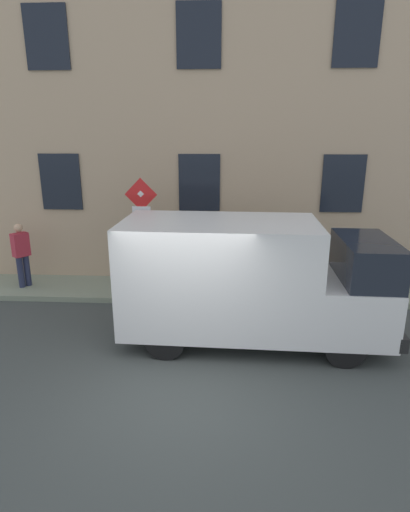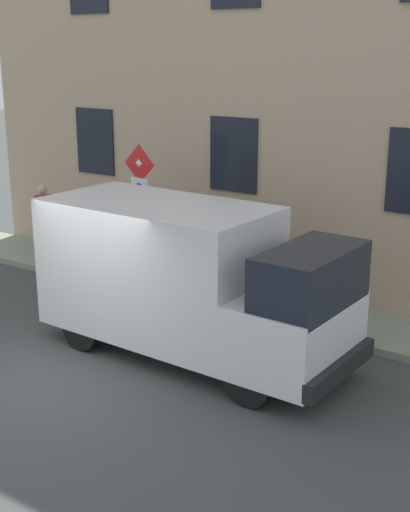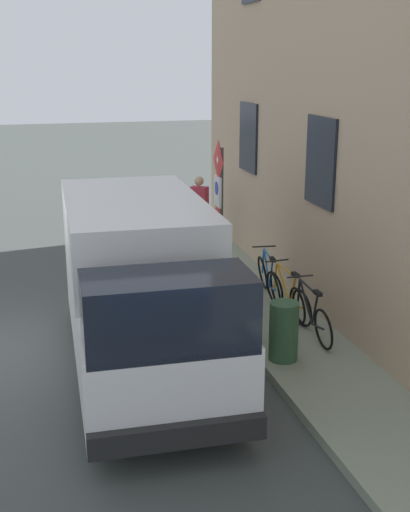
{
  "view_description": "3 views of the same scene",
  "coord_description": "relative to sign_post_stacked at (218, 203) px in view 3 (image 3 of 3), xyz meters",
  "views": [
    {
      "loc": [
        -6.05,
        -0.75,
        4.17
      ],
      "look_at": [
        3.05,
        -0.26,
        1.42
      ],
      "focal_mm": 29.19,
      "sensor_mm": 36.0,
      "label": 1
    },
    {
      "loc": [
        -6.97,
        -7.53,
        4.9
      ],
      "look_at": [
        2.66,
        -0.96,
        1.45
      ],
      "focal_mm": 49.43,
      "sensor_mm": 36.0,
      "label": 2
    },
    {
      "loc": [
        0.28,
        -10.29,
        4.49
      ],
      "look_at": [
        3.3,
        0.78,
        1.09
      ],
      "focal_mm": 46.78,
      "sensor_mm": 36.0,
      "label": 3
    }
  ],
  "objects": [
    {
      "name": "ground_plane",
      "position": [
        -3.69,
        -1.29,
        -1.95
      ],
      "size": [
        80.0,
        80.0,
        0.0
      ],
      "primitive_type": "plane",
      "color": "#3D413F"
    },
    {
      "name": "sidewalk_slab",
      "position": [
        0.62,
        -1.29,
        -1.88
      ],
      "size": [
        1.64,
        15.71,
        0.14
      ],
      "primitive_type": "cube",
      "color": "gray",
      "rests_on": "ground_plane"
    },
    {
      "name": "building_facade",
      "position": [
        1.78,
        -1.29,
        2.48
      ],
      "size": [
        0.75,
        13.71,
        8.85
      ],
      "color": "tan",
      "rests_on": "ground_plane"
    },
    {
      "name": "sign_post_stacked",
      "position": [
        0.0,
        0.0,
        0.0
      ],
      "size": [
        0.16,
        0.56,
        2.85
      ],
      "color": "#474C47",
      "rests_on": "sidewalk_slab"
    },
    {
      "name": "delivery_van",
      "position": [
        -1.9,
        -2.51,
        -0.61
      ],
      "size": [
        2.17,
        5.39,
        2.5
      ],
      "rotation": [
        0.0,
        0.0,
        4.68
      ],
      "color": "silver",
      "rests_on": "ground_plane"
    },
    {
      "name": "bicycle_black",
      "position": [
        0.88,
        -2.3,
        -1.44
      ],
      "size": [
        0.46,
        1.71,
        0.89
      ],
      "rotation": [
        0.0,
        0.0,
        1.56
      ],
      "color": "black",
      "rests_on": "sidewalk_slab"
    },
    {
      "name": "bicycle_orange",
      "position": [
        0.88,
        -1.35,
        -1.44
      ],
      "size": [
        0.46,
        1.71,
        0.89
      ],
      "rotation": [
        0.0,
        0.0,
        1.66
      ],
      "color": "black",
      "rests_on": "sidewalk_slab"
    },
    {
      "name": "bicycle_blue",
      "position": [
        0.89,
        -0.39,
        -1.44
      ],
      "size": [
        0.47,
        1.72,
        0.89
      ],
      "rotation": [
        0.0,
        0.0,
        1.44
      ],
      "color": "black",
      "rests_on": "sidewalk_slab"
    },
    {
      "name": "pedestrian",
      "position": [
        0.51,
        3.36,
        -0.88
      ],
      "size": [
        0.48,
        0.45,
        1.72
      ],
      "rotation": [
        0.0,
        0.0,
        4.06
      ],
      "color": "#262B47",
      "rests_on": "sidewalk_slab"
    },
    {
      "name": "litter_bin",
      "position": [
        0.15,
        -3.0,
        -1.36
      ],
      "size": [
        0.44,
        0.44,
        0.9
      ],
      "primitive_type": "cylinder",
      "color": "#2D5133",
      "rests_on": "sidewalk_slab"
    }
  ]
}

